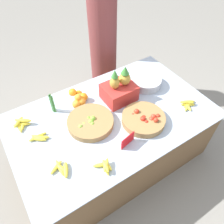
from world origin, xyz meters
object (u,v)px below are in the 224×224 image
object	(u,v)px
tomato_basket	(144,119)
vendor_person	(103,44)
price_sign	(128,140)
produce_crate	(119,90)
lime_bowl	(90,122)
metal_bowl	(146,82)

from	to	relation	value
tomato_basket	vendor_person	world-z (taller)	vendor_person
tomato_basket	vendor_person	bearing A→B (deg)	76.08
price_sign	vendor_person	distance (m)	1.42
produce_crate	vendor_person	xyz separation A→B (m)	(0.31, 0.82, -0.01)
produce_crate	vendor_person	distance (m)	0.87
lime_bowl	price_sign	world-z (taller)	price_sign
produce_crate	price_sign	bearing A→B (deg)	-116.51
vendor_person	tomato_basket	bearing A→B (deg)	-103.92
metal_bowl	lime_bowl	bearing A→B (deg)	-168.29
lime_bowl	produce_crate	xyz separation A→B (m)	(0.40, 0.14, 0.08)
lime_bowl	price_sign	size ratio (longest dim) A/B	2.80
metal_bowl	price_sign	xyz separation A→B (m)	(-0.60, -0.50, 0.01)
price_sign	produce_crate	size ratio (longest dim) A/B	0.40
tomato_basket	produce_crate	xyz separation A→B (m)	(-0.02, 0.37, 0.08)
lime_bowl	vendor_person	world-z (taller)	vendor_person
lime_bowl	metal_bowl	bearing A→B (deg)	11.71
tomato_basket	produce_crate	distance (m)	0.37
metal_bowl	tomato_basket	bearing A→B (deg)	-131.43
metal_bowl	price_sign	bearing A→B (deg)	-139.81
lime_bowl	vendor_person	size ratio (longest dim) A/B	0.25
produce_crate	vendor_person	bearing A→B (deg)	69.20
tomato_basket	price_sign	world-z (taller)	price_sign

